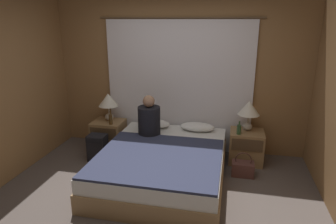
{
  "coord_description": "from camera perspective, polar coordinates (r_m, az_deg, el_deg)",
  "views": [
    {
      "loc": [
        0.87,
        -3.05,
        2.16
      ],
      "look_at": [
        0.0,
        0.94,
        0.89
      ],
      "focal_mm": 32.0,
      "sensor_mm": 36.0,
      "label": 1
    }
  ],
  "objects": [
    {
      "name": "curtain_panel",
      "position": [
        4.97,
        1.95,
        4.87
      ],
      "size": [
        2.62,
        0.02,
        2.19
      ],
      "color": "white",
      "rests_on": "ground_plane"
    },
    {
      "name": "nightstand_right",
      "position": [
        4.86,
        14.65,
        -6.4
      ],
      "size": [
        0.51,
        0.46,
        0.5
      ],
      "color": "#937047",
      "rests_on": "ground_plane"
    },
    {
      "name": "handbag_on_floor",
      "position": [
        4.5,
        14.06,
        -10.36
      ],
      "size": [
        0.31,
        0.2,
        0.36
      ],
      "color": "brown",
      "rests_on": "ground_plane"
    },
    {
      "name": "backpack_on_floor",
      "position": [
        4.89,
        -13.28,
        -6.35
      ],
      "size": [
        0.28,
        0.25,
        0.42
      ],
      "color": "black",
      "rests_on": "ground_plane"
    },
    {
      "name": "lamp_right",
      "position": [
        4.73,
        15.16,
        0.39
      ],
      "size": [
        0.33,
        0.33,
        0.47
      ],
      "color": "#B2A899",
      "rests_on": "nightstand_right"
    },
    {
      "name": "bed",
      "position": [
        4.25,
        -0.92,
        -9.92
      ],
      "size": [
        1.66,
        2.09,
        0.44
      ],
      "color": "#99754C",
      "rests_on": "ground_plane"
    },
    {
      "name": "beer_bottle_on_left_stand",
      "position": [
        4.99,
        -10.87,
        -1.34
      ],
      "size": [
        0.06,
        0.06,
        0.22
      ],
      "color": "#513819",
      "rests_on": "nightstand_left"
    },
    {
      "name": "pillow_left",
      "position": [
        4.98,
        -2.79,
        -2.22
      ],
      "size": [
        0.55,
        0.31,
        0.12
      ],
      "color": "white",
      "rests_on": "bed"
    },
    {
      "name": "person_left_in_bed",
      "position": [
        4.58,
        -3.62,
        -1.37
      ],
      "size": [
        0.34,
        0.34,
        0.63
      ],
      "color": "black",
      "rests_on": "bed"
    },
    {
      "name": "blanket_on_bed",
      "position": [
        3.9,
        -1.88,
        -8.65
      ],
      "size": [
        1.6,
        1.48,
        0.03
      ],
      "color": "#2D334C",
      "rests_on": "bed"
    },
    {
      "name": "beer_bottle_on_right_stand",
      "position": [
        4.61,
        13.37,
        -3.21
      ],
      "size": [
        0.07,
        0.07,
        0.2
      ],
      "color": "#2D4C28",
      "rests_on": "nightstand_right"
    },
    {
      "name": "nightstand_left",
      "position": [
        5.26,
        -11.2,
        -4.32
      ],
      "size": [
        0.51,
        0.46,
        0.5
      ],
      "color": "#937047",
      "rests_on": "ground_plane"
    },
    {
      "name": "wall_back",
      "position": [
        5.0,
        2.1,
        6.8
      ],
      "size": [
        4.27,
        0.06,
        2.5
      ],
      "color": "olive",
      "rests_on": "ground_plane"
    },
    {
      "name": "lamp_left",
      "position": [
        5.13,
        -11.29,
        1.99
      ],
      "size": [
        0.33,
        0.33,
        0.47
      ],
      "color": "#B2A899",
      "rests_on": "nightstand_left"
    },
    {
      "name": "pillow_right",
      "position": [
        4.85,
        5.6,
        -2.83
      ],
      "size": [
        0.55,
        0.31,
        0.12
      ],
      "color": "white",
      "rests_on": "bed"
    },
    {
      "name": "ground_plane",
      "position": [
        3.84,
        -3.13,
        -16.94
      ],
      "size": [
        16.0,
        16.0,
        0.0
      ],
      "primitive_type": "plane",
      "color": "#564C47"
    }
  ]
}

